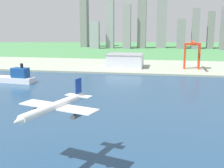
% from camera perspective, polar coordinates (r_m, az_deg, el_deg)
% --- Properties ---
extents(ground_plane, '(2400.00, 2400.00, 0.00)m').
position_cam_1_polar(ground_plane, '(260.32, 3.04, -2.82)').
color(ground_plane, '#48884E').
extents(water_bay, '(840.00, 360.00, 0.15)m').
position_cam_1_polar(water_bay, '(203.32, 0.94, -6.99)').
color(water_bay, navy).
rests_on(water_bay, ground).
extents(industrial_pier, '(840.00, 140.00, 2.50)m').
position_cam_1_polar(industrial_pier, '(445.83, 6.06, 3.40)').
color(industrial_pier, '#9FA893').
rests_on(industrial_pier, ground).
extents(airplane_landing, '(38.49, 45.95, 13.38)m').
position_cam_1_polar(airplane_landing, '(132.31, -10.94, -4.36)').
color(airplane_landing, white).
extents(ferry_boat, '(49.96, 18.99, 21.61)m').
position_cam_1_polar(ferry_boat, '(343.99, -18.01, 1.25)').
color(ferry_boat, white).
rests_on(ferry_boat, water_bay).
extents(port_crane_red, '(21.48, 47.97, 38.20)m').
position_cam_1_polar(port_crane_red, '(419.82, 15.18, 6.49)').
color(port_crane_red, red).
rests_on(port_crane_red, industrial_pier).
extents(warehouse_main, '(51.05, 40.77, 18.72)m').
position_cam_1_polar(warehouse_main, '(428.28, 2.56, 4.55)').
color(warehouse_main, silver).
rests_on(warehouse_main, industrial_pier).
extents(distant_skyline, '(381.50, 73.00, 151.95)m').
position_cam_1_polar(distant_skyline, '(778.89, 7.61, 11.20)').
color(distant_skyline, gray).
rests_on(distant_skyline, ground).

